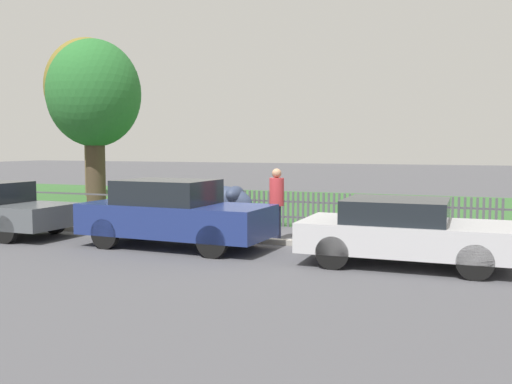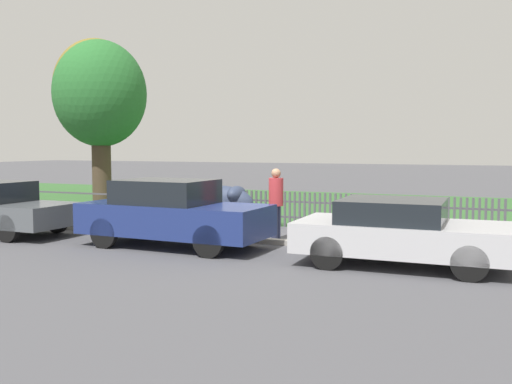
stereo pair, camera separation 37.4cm
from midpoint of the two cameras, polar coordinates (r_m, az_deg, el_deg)
name	(u,v)px [view 1 (the left image)]	position (r m, az deg, el deg)	size (l,w,h in m)	color
ground_plane	(241,243)	(13.23, -2.37, -5.08)	(120.00, 120.00, 0.00)	#4C4C51
kerb_stone	(242,239)	(13.31, -2.19, -4.76)	(43.98, 0.20, 0.12)	#9E998E
grass_strip	(332,206)	(21.47, 7.12, -1.37)	(43.98, 11.82, 0.01)	#33602D
park_fence	(281,209)	(15.80, 1.83, -1.71)	(43.98, 0.05, 0.98)	#4C4C51
parked_car_navy_estate	(174,213)	(12.68, -9.08, -2.10)	(4.26, 1.83, 1.49)	navy
parked_car_red_compact	(404,231)	(10.98, 13.64, -3.79)	(3.90, 1.92, 1.24)	#BCBCC1
covered_motorcycle	(222,203)	(15.49, -4.12, -1.08)	(1.96, 0.85, 1.16)	black
tree_nearest_kerb	(88,88)	(26.71, -16.82, 9.92)	(3.76, 3.76, 6.99)	brown
tree_behind_motorcycle	(94,96)	(21.12, -16.38, 9.23)	(3.27, 3.27, 5.96)	#473828
pedestrian_near_fence	(277,200)	(13.43, 1.28, -0.79)	(0.37, 0.39, 1.70)	#2D3351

